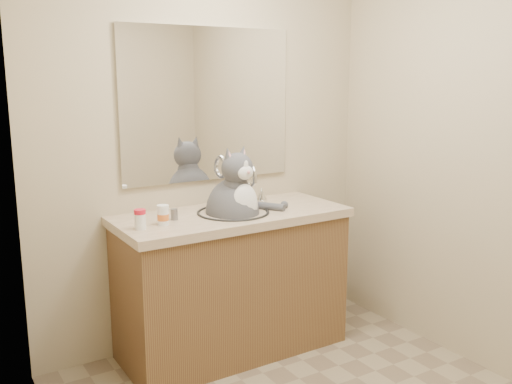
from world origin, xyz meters
TOP-DOWN VIEW (x-y plane):
  - room at (0.00, 0.00)m, footprint 2.22×2.52m
  - vanity at (0.00, 0.96)m, footprint 1.34×0.59m
  - mirror at (0.00, 1.24)m, footprint 1.10×0.02m
  - shower_curtain at (-1.05, 0.10)m, footprint 0.02×1.30m
  - cat at (0.00, 0.93)m, footprint 0.47×0.37m
  - pill_bottle_redcap at (-0.58, 0.89)m, footprint 0.06×0.06m
  - pill_bottle_orange at (-0.45, 0.90)m, footprint 0.07×0.07m
  - grey_canister at (-0.35, 0.97)m, footprint 0.05×0.05m

SIDE VIEW (x-z plane):
  - vanity at x=0.00m, z-range -0.12..1.00m
  - grey_canister at x=-0.35m, z-range 0.85..0.91m
  - cat at x=0.00m, z-range 0.58..1.18m
  - pill_bottle_orange at x=-0.45m, z-range 0.85..0.95m
  - pill_bottle_redcap at x=-0.58m, z-range 0.85..0.95m
  - shower_curtain at x=-1.05m, z-range 0.06..2.00m
  - room at x=0.00m, z-range -0.01..2.41m
  - mirror at x=0.00m, z-range 1.00..1.90m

